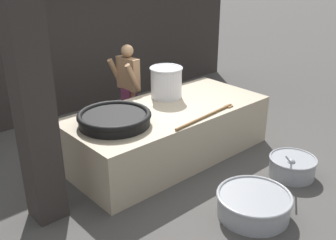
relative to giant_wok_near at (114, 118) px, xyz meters
The scene contains 10 objects.
ground_plane 1.38m from the giant_wok_near, ahead, with size 60.00×60.00×0.00m, color #474442.
back_wall 3.19m from the giant_wok_near, 70.51° to the left, with size 8.71×0.24×3.81m, color #2D2826.
support_pillar 1.58m from the giant_wok_near, behind, with size 0.39×0.39×3.81m, color #2D2826.
hearth_platform 1.14m from the giant_wok_near, ahead, with size 3.33×1.54×0.84m.
giant_wok_near is the anchor object (origin of this frame).
stock_pot 1.40m from the giant_wok_near, 15.91° to the left, with size 0.56×0.56×0.53m.
stirring_paddle 1.41m from the giant_wok_near, 29.22° to the right, with size 1.34×0.19×0.04m.
cook 1.71m from the giant_wok_near, 46.92° to the left, with size 0.40×0.61×1.63m.
prep_bowl_vegetables 2.76m from the giant_wok_near, 42.31° to the right, with size 0.90×0.71×0.60m.
prep_bowl_meat 2.25m from the giant_wok_near, 69.82° to the right, with size 0.97×0.97×0.31m.
Camera 1 is at (-3.91, -4.36, 3.14)m, focal length 42.00 mm.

